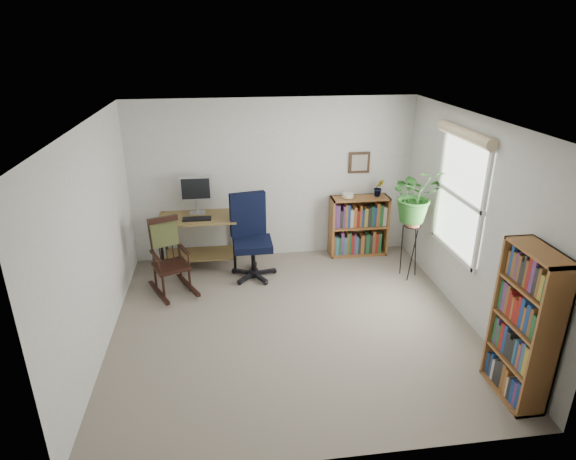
{
  "coord_description": "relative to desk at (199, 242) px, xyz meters",
  "views": [
    {
      "loc": [
        -0.71,
        -4.85,
        3.23
      ],
      "look_at": [
        0.0,
        0.4,
        1.05
      ],
      "focal_mm": 30.0,
      "sensor_mm": 36.0,
      "label": 1
    }
  ],
  "objects": [
    {
      "name": "floor",
      "position": [
        1.14,
        -1.7,
        -0.39
      ],
      "size": [
        4.2,
        4.0,
        0.0
      ],
      "primitive_type": "cube",
      "color": "gray",
      "rests_on": "ground"
    },
    {
      "name": "ceiling",
      "position": [
        1.14,
        -1.7,
        2.01
      ],
      "size": [
        4.2,
        4.0,
        0.0
      ],
      "primitive_type": "cube",
      "color": "silver",
      "rests_on": "ground"
    },
    {
      "name": "wall_back",
      "position": [
        1.14,
        0.3,
        0.81
      ],
      "size": [
        4.2,
        0.0,
        2.4
      ],
      "primitive_type": "cube",
      "color": "silver",
      "rests_on": "ground"
    },
    {
      "name": "wall_front",
      "position": [
        1.14,
        -3.7,
        0.81
      ],
      "size": [
        4.2,
        0.0,
        2.4
      ],
      "primitive_type": "cube",
      "color": "silver",
      "rests_on": "ground"
    },
    {
      "name": "wall_left",
      "position": [
        -0.96,
        -1.7,
        0.81
      ],
      "size": [
        0.0,
        4.0,
        2.4
      ],
      "primitive_type": "cube",
      "color": "silver",
      "rests_on": "ground"
    },
    {
      "name": "wall_right",
      "position": [
        3.24,
        -1.7,
        0.81
      ],
      "size": [
        0.0,
        4.0,
        2.4
      ],
      "primitive_type": "cube",
      "color": "silver",
      "rests_on": "ground"
    },
    {
      "name": "window",
      "position": [
        3.2,
        -1.4,
        1.01
      ],
      "size": [
        0.12,
        1.2,
        1.5
      ],
      "primitive_type": null,
      "color": "silver",
      "rests_on": "wall_right"
    },
    {
      "name": "desk",
      "position": [
        0.0,
        0.0,
        0.0
      ],
      "size": [
        1.1,
        0.6,
        0.79
      ],
      "primitive_type": null,
      "color": "olive",
      "rests_on": "floor"
    },
    {
      "name": "monitor",
      "position": [
        0.0,
        0.14,
        0.67
      ],
      "size": [
        0.46,
        0.16,
        0.56
      ],
      "primitive_type": null,
      "color": "#B3B3B8",
      "rests_on": "desk"
    },
    {
      "name": "keyboard",
      "position": [
        0.0,
        -0.12,
        0.41
      ],
      "size": [
        0.4,
        0.15,
        0.02
      ],
      "primitive_type": "cube",
      "color": "black",
      "rests_on": "desk"
    },
    {
      "name": "office_chair",
      "position": [
        0.76,
        -0.43,
        0.21
      ],
      "size": [
        0.77,
        0.77,
        1.2
      ],
      "primitive_type": null,
      "rotation": [
        0.0,
        0.0,
        0.19
      ],
      "color": "black",
      "rests_on": "floor"
    },
    {
      "name": "rocking_chair",
      "position": [
        -0.34,
        -0.71,
        0.12
      ],
      "size": [
        0.83,
        1.02,
        1.03
      ],
      "primitive_type": null,
      "rotation": [
        0.0,
        0.0,
        0.39
      ],
      "color": "black",
      "rests_on": "floor"
    },
    {
      "name": "low_bookshelf",
      "position": [
        2.43,
        0.12,
        0.07
      ],
      "size": [
        0.89,
        0.3,
        0.93
      ],
      "primitive_type": null,
      "color": "#915B2F",
      "rests_on": "floor"
    },
    {
      "name": "tall_bookshelf",
      "position": [
        3.06,
        -3.17,
        0.37
      ],
      "size": [
        0.29,
        0.67,
        1.52
      ],
      "primitive_type": null,
      "color": "#915B2F",
      "rests_on": "floor"
    },
    {
      "name": "plant_stand",
      "position": [
        2.94,
        -0.73,
        0.06
      ],
      "size": [
        0.27,
        0.27,
        0.91
      ],
      "primitive_type": null,
      "rotation": [
        0.0,
        0.0,
        -0.06
      ],
      "color": "black",
      "rests_on": "floor"
    },
    {
      "name": "spider_plant",
      "position": [
        2.94,
        -0.73,
        1.18
      ],
      "size": [
        1.69,
        1.88,
        1.47
      ],
      "primitive_type": "imported",
      "color": "#255C20",
      "rests_on": "plant_stand"
    },
    {
      "name": "potted_plant_small",
      "position": [
        2.71,
        0.13,
        0.59
      ],
      "size": [
        0.13,
        0.24,
        0.11
      ],
      "primitive_type": "imported",
      "color": "#255C20",
      "rests_on": "low_bookshelf"
    },
    {
      "name": "framed_picture",
      "position": [
        2.43,
        0.27,
        1.03
      ],
      "size": [
        0.32,
        0.04,
        0.32
      ],
      "primitive_type": null,
      "color": "black",
      "rests_on": "wall_back"
    }
  ]
}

